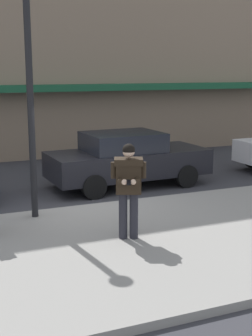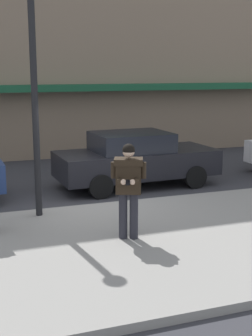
{
  "view_description": "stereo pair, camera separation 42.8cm",
  "coord_description": "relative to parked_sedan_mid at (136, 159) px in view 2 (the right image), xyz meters",
  "views": [
    {
      "loc": [
        -3.23,
        -10.33,
        3.25
      ],
      "look_at": [
        -0.04,
        -2.63,
        1.49
      ],
      "focal_mm": 50.0,
      "sensor_mm": 36.0,
      "label": 1
    },
    {
      "loc": [
        -2.83,
        -10.48,
        3.25
      ],
      "look_at": [
        -0.04,
        -2.63,
        1.49
      ],
      "focal_mm": 50.0,
      "sensor_mm": 36.0,
      "label": 2
    }
  ],
  "objects": [
    {
      "name": "man_texting_on_phone",
      "position": [
        -1.75,
        -4.25,
        0.46
      ],
      "size": [
        0.61,
        0.65,
        1.81
      ],
      "color": "#23232B",
      "rests_on": "sidewalk"
    },
    {
      "name": "sidewalk",
      "position": [
        -0.75,
        -4.44,
        -0.72
      ],
      "size": [
        32.0,
        5.3,
        0.14
      ],
      "primitive_type": "cube",
      "color": "gray",
      "rests_on": "ground"
    },
    {
      "name": "parked_sedan_mid",
      "position": [
        0.0,
        0.0,
        0.0
      ],
      "size": [
        4.59,
        2.11,
        1.54
      ],
      "color": "black",
      "rests_on": "ground"
    },
    {
      "name": "street_lamp_post",
      "position": [
        -3.09,
        -2.24,
        2.35
      ],
      "size": [
        0.36,
        0.36,
        4.88
      ],
      "color": "black",
      "rests_on": "sidewalk"
    },
    {
      "name": "curb_paint_line",
      "position": [
        -0.75,
        -1.54,
        -0.79
      ],
      "size": [
        28.0,
        0.12,
        0.01
      ],
      "primitive_type": "cube",
      "color": "silver",
      "rests_on": "ground"
    },
    {
      "name": "ground_plane",
      "position": [
        -1.75,
        -1.59,
        -0.79
      ],
      "size": [
        80.0,
        80.0,
        0.0
      ],
      "primitive_type": "plane",
      "color": "#333338"
    }
  ]
}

